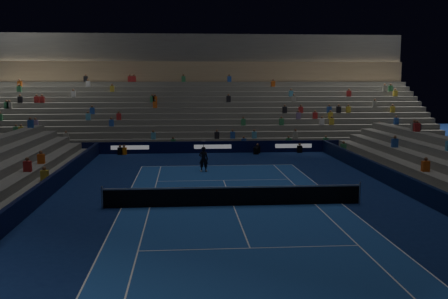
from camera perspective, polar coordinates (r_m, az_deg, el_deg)
ground at (r=25.14m, az=1.07°, el=-6.39°), size 90.00×90.00×0.00m
court_surface at (r=25.14m, az=1.07°, el=-6.38°), size 10.97×23.77×0.01m
sponsor_barrier_far at (r=43.19m, az=-1.29°, el=0.28°), size 44.00×0.25×1.00m
sponsor_barrier_east at (r=27.67m, az=21.56°, el=-4.56°), size 0.25×37.00×1.00m
sponsor_barrier_west at (r=25.97m, az=-20.85°, el=-5.31°), size 0.25×37.00×1.00m
grandstand_main at (r=52.28m, az=-1.88°, el=4.76°), size 44.00×15.20×11.20m
tennis_net at (r=25.02m, az=1.07°, el=-5.27°), size 12.90×0.10×1.10m
tennis_player at (r=34.27m, az=-2.32°, el=-1.09°), size 0.69×0.52×1.72m
broadcast_camera at (r=42.52m, az=3.64°, el=-0.12°), size 0.51×0.93×0.59m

